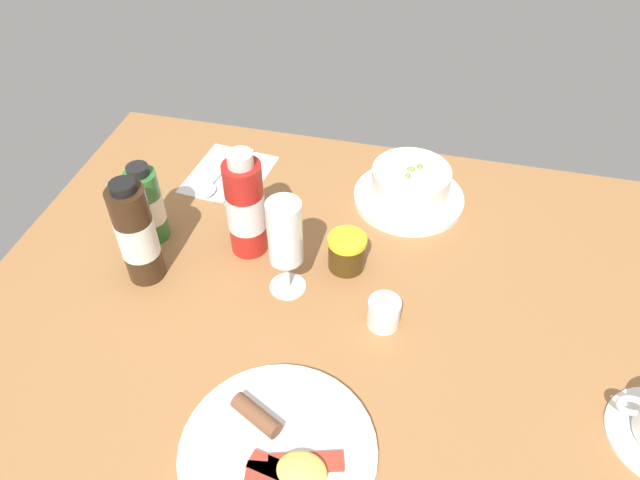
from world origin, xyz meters
The scene contains 10 objects.
ground_plane centered at (0.00, 0.00, -1.50)cm, with size 110.00×84.00×3.00cm, color #9E6B3D.
porridge_bowl centered at (-7.63, -26.42, 3.37)cm, with size 19.82×19.82×7.48cm.
cutlery_setting centered at (26.63, -25.47, 0.26)cm, with size 15.57×17.75×0.90cm.
creamer_jug centered at (-7.70, 2.48, 2.41)cm, with size 5.60×4.92×5.27cm.
wine_glass centered at (7.94, -1.14, 10.81)cm, with size 5.71×5.71×16.99cm.
jam_jar centered at (-0.09, -7.77, 3.06)cm, with size 6.19×6.19×6.04cm.
sauce_bottle_green centered at (33.22, -7.17, 6.68)cm, with size 5.41×5.41×14.50cm.
sauce_bottle_red centered at (16.49, -8.24, 8.69)cm, with size 6.17×6.17×19.02cm.
sauce_bottle_brown centered at (30.42, 1.36, 8.61)cm, with size 5.83×5.83×18.38cm.
breakfast_plate centered at (1.40, 25.70, 0.93)cm, with size 24.33×24.33×3.70cm.
Camera 1 is at (-11.33, 57.58, 69.67)cm, focal length 33.35 mm.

